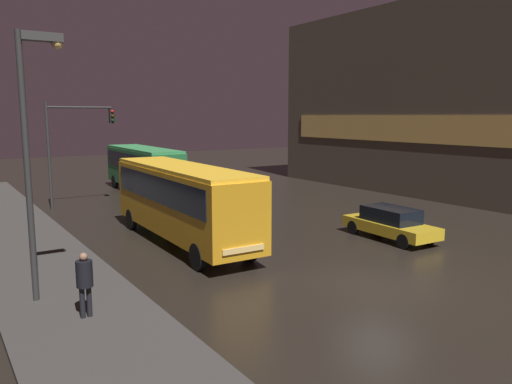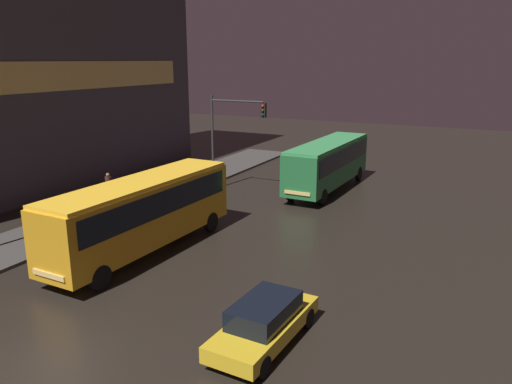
{
  "view_description": "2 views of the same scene",
  "coord_description": "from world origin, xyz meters",
  "px_view_note": "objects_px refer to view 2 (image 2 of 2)",
  "views": [
    {
      "loc": [
        -12.12,
        -11.07,
        5.51
      ],
      "look_at": [
        2.06,
        10.53,
        1.55
      ],
      "focal_mm": 35.0,
      "sensor_mm": 36.0,
      "label": 1
    },
    {
      "loc": [
        10.96,
        -8.53,
        8.58
      ],
      "look_at": [
        0.7,
        11.98,
        2.46
      ],
      "focal_mm": 35.0,
      "sensor_mm": 36.0,
      "label": 2
    }
  ],
  "objects_px": {
    "car_taxi": "(264,321)",
    "pedestrian_mid": "(109,184)",
    "bus_far": "(328,161)",
    "traffic_light_main": "(230,127)",
    "bus_near": "(143,208)"
  },
  "relations": [
    {
      "from": "pedestrian_mid",
      "to": "car_taxi",
      "type": "bearing_deg",
      "value": 143.1
    },
    {
      "from": "bus_far",
      "to": "car_taxi",
      "type": "xyz_separation_m",
      "value": [
        4.39,
        -19.0,
        -1.27
      ]
    },
    {
      "from": "bus_far",
      "to": "car_taxi",
      "type": "height_order",
      "value": "bus_far"
    },
    {
      "from": "bus_near",
      "to": "bus_far",
      "type": "height_order",
      "value": "bus_near"
    },
    {
      "from": "pedestrian_mid",
      "to": "traffic_light_main",
      "type": "relative_size",
      "value": 0.28
    },
    {
      "from": "bus_near",
      "to": "traffic_light_main",
      "type": "xyz_separation_m",
      "value": [
        -1.78,
        11.22,
        2.22
      ]
    },
    {
      "from": "bus_far",
      "to": "traffic_light_main",
      "type": "bearing_deg",
      "value": 32.93
    },
    {
      "from": "pedestrian_mid",
      "to": "bus_near",
      "type": "bearing_deg",
      "value": 138.42
    },
    {
      "from": "bus_near",
      "to": "bus_far",
      "type": "relative_size",
      "value": 1.04
    },
    {
      "from": "bus_near",
      "to": "pedestrian_mid",
      "type": "relative_size",
      "value": 6.0
    },
    {
      "from": "pedestrian_mid",
      "to": "traffic_light_main",
      "type": "distance_m",
      "value": 8.46
    },
    {
      "from": "car_taxi",
      "to": "traffic_light_main",
      "type": "relative_size",
      "value": 0.73
    },
    {
      "from": "bus_near",
      "to": "traffic_light_main",
      "type": "relative_size",
      "value": 1.68
    },
    {
      "from": "bus_near",
      "to": "pedestrian_mid",
      "type": "height_order",
      "value": "bus_near"
    },
    {
      "from": "car_taxi",
      "to": "pedestrian_mid",
      "type": "bearing_deg",
      "value": -30.12
    }
  ]
}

